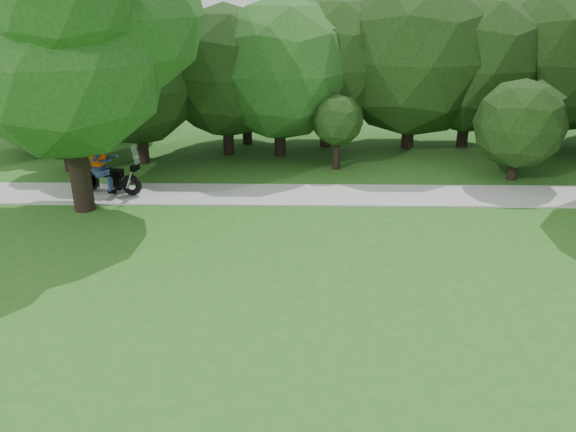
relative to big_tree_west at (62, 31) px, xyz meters
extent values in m
plane|color=#28621C|center=(10.54, -6.85, -5.76)|extent=(100.00, 100.00, 0.00)
cube|color=#AAAAA4|center=(10.54, 1.15, -5.73)|extent=(60.00, 2.20, 0.06)
cylinder|color=black|center=(-2.11, 3.89, -5.28)|extent=(0.33, 0.33, 0.95)
sphere|color=black|center=(-2.11, 3.89, -3.96)|extent=(2.59, 2.59, 2.59)
cylinder|color=black|center=(4.15, 6.59, -4.86)|extent=(0.48, 0.48, 1.80)
sphere|color=black|center=(4.15, 6.59, -2.12)|extent=(5.66, 5.66, 5.66)
cylinder|color=black|center=(8.58, 8.03, -4.86)|extent=(0.51, 0.51, 1.80)
sphere|color=black|center=(8.58, 8.03, -1.93)|extent=(6.22, 6.22, 6.22)
cylinder|color=black|center=(14.99, 7.87, -4.86)|extent=(0.51, 0.51, 1.80)
sphere|color=black|center=(14.99, 7.87, -1.92)|extent=(6.28, 6.28, 6.28)
cylinder|color=black|center=(-5.37, 9.83, -4.86)|extent=(0.49, 0.49, 1.80)
sphere|color=black|center=(-5.37, 9.83, -2.06)|extent=(5.83, 5.83, 5.83)
cylinder|color=black|center=(12.42, 7.84, -4.86)|extent=(0.56, 0.56, 1.80)
sphere|color=black|center=(12.42, 7.84, -1.62)|extent=(7.18, 7.18, 7.18)
cylinder|color=black|center=(4.84, 8.36, -4.92)|extent=(0.45, 0.45, 1.67)
sphere|color=black|center=(4.84, 8.36, -2.45)|extent=(5.03, 5.03, 5.03)
cylinder|color=black|center=(-4.45, 6.16, -5.31)|extent=(0.32, 0.32, 0.90)
sphere|color=#175019|center=(-4.45, 6.16, -4.06)|extent=(2.48, 2.48, 2.48)
cylinder|color=black|center=(6.48, 6.41, -4.86)|extent=(0.50, 0.50, 1.80)
sphere|color=#175019|center=(6.48, 6.41, -1.99)|extent=(6.06, 6.06, 6.06)
cylinder|color=black|center=(15.67, 3.13, -5.21)|extent=(0.37, 0.37, 1.09)
sphere|color=black|center=(15.67, 3.13, -3.55)|extent=(3.43, 3.43, 3.43)
cylinder|color=black|center=(19.06, 8.33, -4.86)|extent=(0.54, 0.54, 1.80)
sphere|color=black|center=(19.06, 8.33, -1.73)|extent=(6.87, 6.87, 6.87)
cylinder|color=black|center=(0.68, 5.10, -4.91)|extent=(0.44, 0.44, 1.69)
sphere|color=black|center=(0.68, 5.10, -2.49)|extent=(4.86, 4.86, 4.86)
cylinder|color=black|center=(-1.68, 9.44, -4.86)|extent=(0.50, 0.50, 1.80)
sphere|color=black|center=(-1.68, 9.44, -2.00)|extent=(6.02, 6.02, 6.02)
cylinder|color=black|center=(8.87, 4.37, -5.07)|extent=(0.31, 0.31, 1.36)
sphere|color=black|center=(8.87, 4.37, -3.71)|extent=(2.10, 2.10, 2.10)
cylinder|color=black|center=(0.04, -0.35, -3.66)|extent=(0.68, 0.68, 4.20)
sphere|color=#175019|center=(0.04, -0.35, -0.76)|extent=(6.40, 6.40, 6.40)
sphere|color=#175019|center=(1.80, 0.45, 0.44)|extent=(5.12, 5.12, 5.12)
sphere|color=#175019|center=(-1.56, 0.29, 0.24)|extent=(5.44, 5.44, 5.44)
torus|color=black|center=(-0.36, 1.28, -5.31)|extent=(0.80, 0.37, 0.77)
torus|color=black|center=(1.31, 0.93, -5.31)|extent=(0.80, 0.37, 0.77)
cube|color=black|center=(0.27, 1.15, -5.25)|extent=(1.26, 0.51, 0.35)
cube|color=silver|center=(0.44, 1.11, -5.25)|extent=(0.60, 0.48, 0.44)
cube|color=black|center=(0.71, 1.06, -4.92)|extent=(0.63, 0.44, 0.29)
cube|color=black|center=(0.14, 1.18, -4.97)|extent=(0.63, 0.46, 0.11)
cylinder|color=silver|center=(1.36, 0.92, -4.92)|extent=(0.44, 0.14, 0.99)
cylinder|color=silver|center=(1.54, 0.88, -4.45)|extent=(0.18, 0.70, 0.04)
cube|color=black|center=(-0.36, 1.03, -5.25)|extent=(0.48, 0.22, 0.38)
cube|color=black|center=(-0.26, 1.51, -5.25)|extent=(0.48, 0.22, 0.38)
cube|color=navy|center=(0.14, 1.18, -4.81)|extent=(0.41, 0.48, 0.27)
cube|color=navy|center=(0.16, 1.17, -4.42)|extent=(0.38, 0.51, 0.62)
cube|color=#F84704|center=(0.16, 1.17, -4.39)|extent=(0.42, 0.56, 0.49)
sphere|color=black|center=(0.19, 1.17, -3.95)|extent=(0.31, 0.31, 0.31)
camera|label=1|loc=(7.26, -17.98, 1.30)|focal=35.00mm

